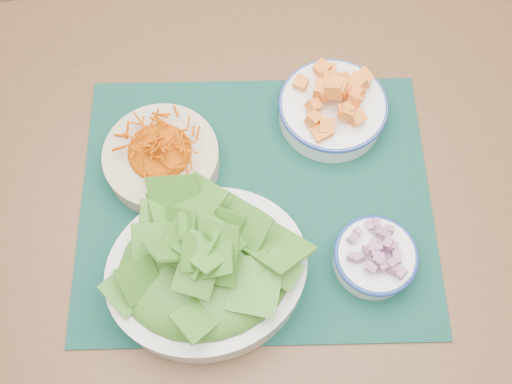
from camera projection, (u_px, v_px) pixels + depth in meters
ground at (210, 226)px, 1.69m from camera, size 4.00×4.00×0.00m
table at (269, 185)px, 1.02m from camera, size 1.29×0.89×0.75m
placemat at (256, 200)px, 0.91m from camera, size 0.63×0.55×0.00m
carrot_bowl at (161, 155)px, 0.90m from camera, size 0.20×0.20×0.07m
squash_bowl at (334, 103)px, 0.93m from camera, size 0.23×0.23×0.09m
lettuce_bowl at (206, 267)px, 0.80m from camera, size 0.30×0.26×0.13m
onion_bowl at (375, 256)px, 0.83m from camera, size 0.14×0.14×0.06m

